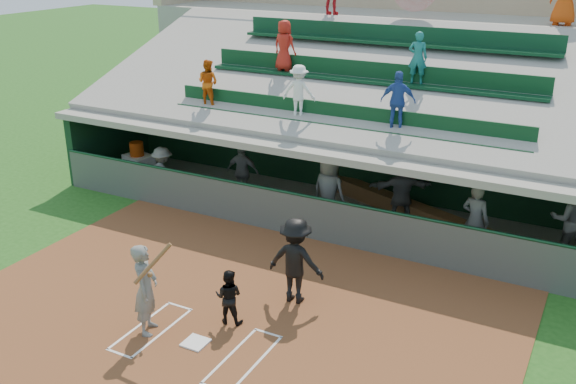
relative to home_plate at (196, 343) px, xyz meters
The scene contains 19 objects.
ground 0.04m from the home_plate, ahead, with size 100.00×100.00×0.00m, color #1E5016.
dirt_slab 0.50m from the home_plate, 90.00° to the left, with size 11.00×9.00×0.02m, color brown.
home_plate is the anchor object (origin of this frame).
batters_box_chalk 0.01m from the home_plate, ahead, with size 2.65×1.85×0.01m.
dugout_floor 6.75m from the home_plate, 90.00° to the left, with size 16.00×3.50×0.04m, color gray.
concourse_slab 13.69m from the home_plate, 90.00° to the left, with size 20.00×3.00×4.60m, color gray.
grandstand 10.74m from the home_plate, 90.05° to the left, with size 20.40×10.40×7.80m.
batter_at_plate 1.35m from the home_plate, behind, with size 0.96×0.81×1.95m.
catcher 1.06m from the home_plate, 79.71° to the left, with size 0.54×0.42×1.11m, color black.
home_umpire 2.56m from the home_plate, 67.40° to the left, with size 1.17×0.67×1.81m, color black.
dugout_bench 8.12m from the home_plate, 91.27° to the left, with size 14.25×0.43×0.43m, color brown.
white_table 9.17m from the home_plate, 136.04° to the left, with size 0.87×0.65×0.76m, color white.
water_cooler 9.18m from the home_plate, 136.27° to the left, with size 0.42×0.42×0.42m, color #C33F0B.
dugout_player_a 7.16m from the home_plate, 132.32° to the left, with size 1.02×0.58×1.57m, color #50534E.
dugout_player_b 7.09m from the home_plate, 114.28° to the left, with size 0.95×0.40×1.63m, color #5C5E59.
dugout_player_c 5.96m from the home_plate, 90.10° to the left, with size 0.92×0.60×1.89m, color #575A55.
dugout_player_d 7.21m from the home_plate, 77.47° to the left, with size 1.65×0.52×1.77m, color #52544F.
dugout_player_e 6.96m from the home_plate, 57.78° to the left, with size 0.66×0.43×1.81m, color #52544F.
dugout_player_f 8.87m from the home_plate, 50.35° to the left, with size 0.93×0.72×1.90m, color #5D5F5A.
Camera 1 is at (6.12, -7.99, 6.90)m, focal length 40.00 mm.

